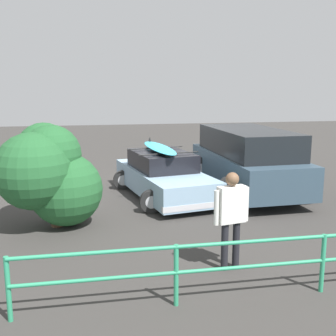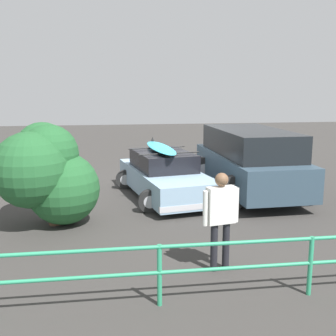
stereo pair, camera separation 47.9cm
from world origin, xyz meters
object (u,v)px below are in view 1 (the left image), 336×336
(suv_car, at_px, (247,160))
(person_bystander, at_px, (231,212))
(sedan_car, at_px, (163,176))
(bush_near_left, at_px, (49,170))

(suv_car, bearing_deg, person_bystander, 65.85)
(suv_car, height_order, person_bystander, suv_car)
(sedan_car, height_order, suv_car, suv_car)
(sedan_car, distance_m, person_bystander, 4.99)
(bush_near_left, bearing_deg, suv_car, -159.07)
(sedan_car, xyz_separation_m, bush_near_left, (2.93, 2.12, 0.69))
(suv_car, xyz_separation_m, bush_near_left, (5.41, 2.07, 0.32))
(sedan_car, relative_size, suv_car, 0.90)
(sedan_car, bearing_deg, person_bystander, 93.16)
(person_bystander, bearing_deg, sedan_car, -86.84)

